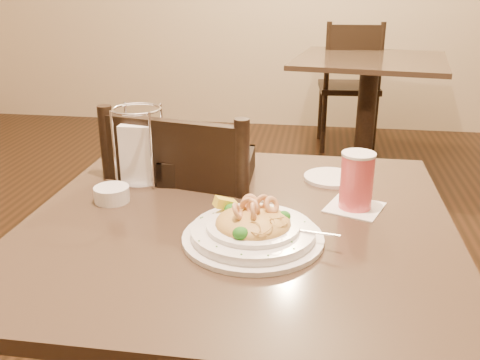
# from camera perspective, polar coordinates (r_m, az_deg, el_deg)

# --- Properties ---
(main_table) EXTENTS (0.90, 0.90, 0.74)m
(main_table) POSITION_cam_1_polar(r_m,az_deg,el_deg) (1.26, -0.14, -13.79)
(main_table) COLOR black
(main_table) RESTS_ON ground
(background_table) EXTENTS (1.02, 1.02, 0.74)m
(background_table) POSITION_cam_1_polar(r_m,az_deg,el_deg) (3.53, 13.46, 8.77)
(background_table) COLOR black
(background_table) RESTS_ON ground
(dining_chair_near) EXTENTS (0.50, 0.50, 0.93)m
(dining_chair_near) POSITION_cam_1_polar(r_m,az_deg,el_deg) (1.53, -4.49, -7.51)
(dining_chair_near) COLOR black
(dining_chair_near) RESTS_ON ground
(dining_chair_far) EXTENTS (0.45, 0.45, 0.93)m
(dining_chair_far) POSITION_cam_1_polar(r_m,az_deg,el_deg) (4.00, 11.62, 10.17)
(dining_chair_far) COLOR black
(dining_chair_far) RESTS_ON ground
(pasta_bowl) EXTENTS (0.31, 0.28, 0.09)m
(pasta_bowl) POSITION_cam_1_polar(r_m,az_deg,el_deg) (1.04, 1.38, -5.22)
(pasta_bowl) COLOR white
(pasta_bowl) RESTS_ON main_table
(drink_glass) EXTENTS (0.15, 0.15, 0.13)m
(drink_glass) POSITION_cam_1_polar(r_m,az_deg,el_deg) (1.20, 12.34, -0.13)
(drink_glass) COLOR white
(drink_glass) RESTS_ON main_table
(bread_basket) EXTENTS (0.23, 0.19, 0.06)m
(bread_basket) POSITION_cam_1_polar(r_m,az_deg,el_deg) (1.37, -3.39, 1.20)
(bread_basket) COLOR black
(bread_basket) RESTS_ON main_table
(napkin_caddy) EXTENTS (0.12, 0.12, 0.19)m
(napkin_caddy) POSITION_cam_1_polar(r_m,az_deg,el_deg) (1.34, -10.68, 3.14)
(napkin_caddy) COLOR silver
(napkin_caddy) RESTS_ON main_table
(side_plate) EXTENTS (0.14, 0.14, 0.01)m
(side_plate) POSITION_cam_1_polar(r_m,az_deg,el_deg) (1.38, 9.69, 0.25)
(side_plate) COLOR white
(side_plate) RESTS_ON main_table
(butter_ramekin) EXTENTS (0.10, 0.10, 0.04)m
(butter_ramekin) POSITION_cam_1_polar(r_m,az_deg,el_deg) (1.26, -13.51, -1.47)
(butter_ramekin) COLOR white
(butter_ramekin) RESTS_ON main_table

